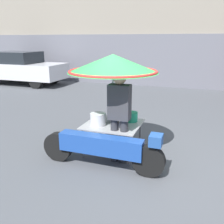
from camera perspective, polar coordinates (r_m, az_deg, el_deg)
The scene contains 6 objects.
ground_plane at distance 4.68m, azimuth 5.16°, elevation -11.47°, with size 36.00×36.00×0.00m, color #4C4F54.
shopfront_building at distance 12.88m, azimuth 15.82°, elevation 15.61°, with size 28.00×2.06×4.32m.
vendor_motorcycle_cart at distance 4.53m, azimuth -0.10°, elevation 6.86°, with size 2.23×1.65×1.92m.
vendor_person at distance 4.37m, azimuth 1.69°, elevation -0.23°, with size 0.38×0.22×1.66m.
parked_car at distance 13.36m, azimuth -20.22°, elevation 9.50°, with size 4.42×1.82×1.59m.
potted_plant at distance 15.30m, azimuth -22.35°, elevation 8.58°, with size 0.57×0.57×0.76m.
Camera 1 is at (1.00, -4.02, 2.18)m, focal length 40.00 mm.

